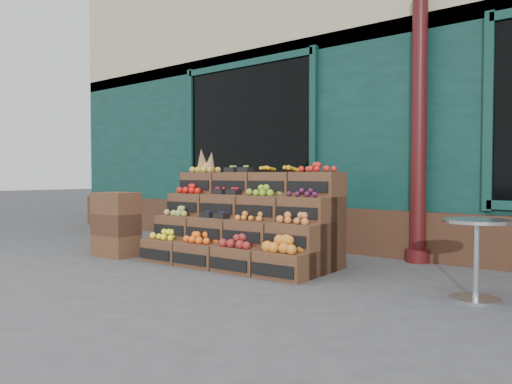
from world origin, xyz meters
The scene contains 6 objects.
ground centered at (0.00, 0.00, 0.00)m, with size 60.00×60.00×0.00m, color #444447.
shop_facade centered at (0.00, 5.11, 2.40)m, with size 12.00×6.24×4.80m.
crate_display centered at (-0.36, 0.68, 0.43)m, with size 2.29×1.21×1.39m.
spare_crates centered at (-1.98, 0.02, 0.41)m, with size 0.58×0.42×0.82m.
bistro_table centered at (2.28, 0.57, 0.43)m, with size 0.54×0.54×0.68m.
shopkeeper centered at (-1.88, 2.78, 1.08)m, with size 0.79×0.52×2.16m, color #17501A.
Camera 1 is at (3.50, -3.77, 1.05)m, focal length 35.00 mm.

